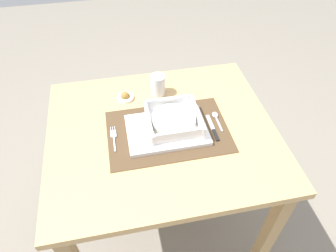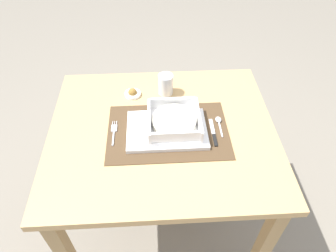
% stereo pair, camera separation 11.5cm
% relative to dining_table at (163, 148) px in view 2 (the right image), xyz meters
% --- Properties ---
extents(ground_plane, '(6.00, 6.00, 0.00)m').
position_rel_dining_table_xyz_m(ground_plane, '(0.00, 0.00, -0.62)').
color(ground_plane, gray).
extents(dining_table, '(0.87, 0.75, 0.73)m').
position_rel_dining_table_xyz_m(dining_table, '(0.00, 0.00, 0.00)').
color(dining_table, tan).
rests_on(dining_table, ground).
extents(placemat, '(0.46, 0.31, 0.00)m').
position_rel_dining_table_xyz_m(placemat, '(0.02, -0.01, 0.11)').
color(placemat, '#4C3823').
rests_on(placemat, dining_table).
extents(serving_plate, '(0.30, 0.21, 0.02)m').
position_rel_dining_table_xyz_m(serving_plate, '(0.02, -0.01, 0.12)').
color(serving_plate, white).
rests_on(serving_plate, placemat).
extents(porridge_bowl, '(0.20, 0.20, 0.06)m').
position_rel_dining_table_xyz_m(porridge_bowl, '(0.04, 0.00, 0.15)').
color(porridge_bowl, white).
rests_on(porridge_bowl, serving_plate).
extents(fork, '(0.02, 0.13, 0.00)m').
position_rel_dining_table_xyz_m(fork, '(-0.18, -0.00, 0.12)').
color(fork, silver).
rests_on(fork, placemat).
extents(spoon, '(0.02, 0.11, 0.01)m').
position_rel_dining_table_xyz_m(spoon, '(0.22, 0.02, 0.12)').
color(spoon, silver).
rests_on(spoon, placemat).
extents(butter_knife, '(0.01, 0.14, 0.01)m').
position_rel_dining_table_xyz_m(butter_knife, '(0.19, -0.04, 0.12)').
color(butter_knife, black).
rests_on(butter_knife, placemat).
extents(drinking_glass, '(0.06, 0.06, 0.09)m').
position_rel_dining_table_xyz_m(drinking_glass, '(0.02, 0.22, 0.15)').
color(drinking_glass, white).
rests_on(drinking_glass, dining_table).
extents(condiment_saucer, '(0.07, 0.07, 0.04)m').
position_rel_dining_table_xyz_m(condiment_saucer, '(-0.12, 0.21, 0.12)').
color(condiment_saucer, white).
rests_on(condiment_saucer, dining_table).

